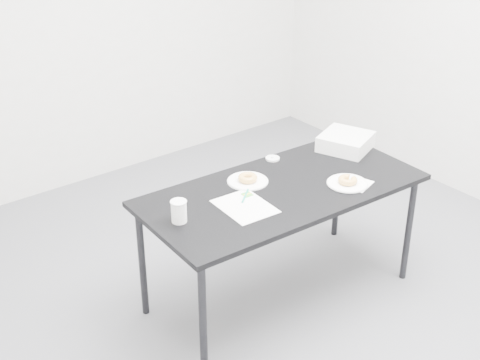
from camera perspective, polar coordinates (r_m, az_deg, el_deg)
floor at (r=3.87m, az=1.93°, el=-10.22°), size 4.00×4.00×0.00m
wall_back at (r=4.87m, az=-13.54°, el=14.71°), size 4.00×0.02×2.70m
table at (r=3.57m, az=3.63°, el=-1.41°), size 1.55×0.78×0.70m
scorecard at (r=3.36m, az=0.42°, el=-2.26°), size 0.25×0.31×0.00m
logo_patch at (r=3.46m, az=0.62°, el=-1.24°), size 0.05×0.05×0.00m
pen at (r=3.44m, az=0.45°, el=-1.35°), size 0.11×0.10×0.01m
napkin at (r=3.63m, az=9.82°, el=-0.29°), size 0.19×0.19×0.00m
plate_near at (r=3.61m, az=9.15°, el=-0.29°), size 0.22×0.22×0.01m
donut_near at (r=3.61m, az=9.17°, el=-0.00°), size 0.12×0.12×0.03m
plate_far at (r=3.60m, az=0.66°, el=-0.10°), size 0.22×0.22×0.01m
donut_far at (r=3.59m, az=0.66°, el=0.19°), size 0.14×0.14×0.03m
coffee_cup at (r=3.22m, az=-5.24°, el=-2.68°), size 0.07×0.07×0.11m
cup_lid at (r=3.85m, az=2.80°, el=1.85°), size 0.08×0.08×0.01m
bakery_box at (r=4.01m, az=9.01°, el=3.25°), size 0.36×0.36×0.09m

